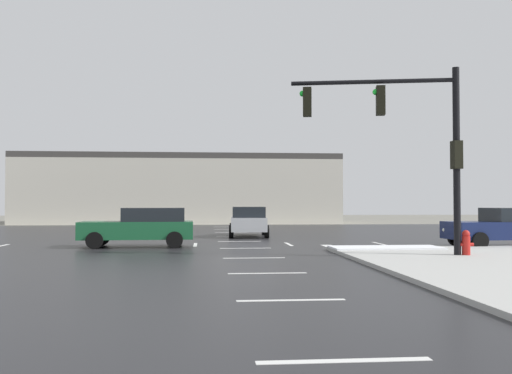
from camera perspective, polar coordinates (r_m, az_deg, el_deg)
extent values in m
plane|color=slate|center=(24.44, -1.38, -5.83)|extent=(120.00, 120.00, 0.00)
cube|color=#232326|center=(24.44, -1.38, -5.80)|extent=(44.00, 44.00, 0.02)
cube|color=white|center=(21.42, 12.87, -5.93)|extent=(4.00, 1.60, 0.06)
cube|color=silver|center=(6.75, 8.82, -16.81)|extent=(2.00, 0.15, 0.01)
cube|color=silver|center=(10.59, 3.53, -11.24)|extent=(2.00, 0.15, 0.01)
cube|color=silver|center=(14.52, 1.16, -8.63)|extent=(2.00, 0.15, 0.01)
cube|color=silver|center=(18.48, -0.19, -7.12)|extent=(2.00, 0.15, 0.01)
cube|color=silver|center=(22.45, -1.06, -6.14)|extent=(2.00, 0.15, 0.01)
cube|color=silver|center=(26.43, -1.66, -5.46)|extent=(2.00, 0.15, 0.01)
cube|color=silver|center=(30.42, -2.10, -4.95)|extent=(2.00, 0.15, 0.01)
cube|color=silver|center=(34.41, -2.44, -4.57)|extent=(2.00, 0.15, 0.01)
cube|color=silver|center=(38.40, -2.71, -4.26)|extent=(2.00, 0.15, 0.01)
cube|color=silver|center=(42.39, -2.93, -4.01)|extent=(2.00, 0.15, 0.01)
cube|color=silver|center=(25.81, -24.23, -5.41)|extent=(0.15, 2.00, 0.01)
cube|color=silver|center=(24.79, -15.43, -5.66)|extent=(0.15, 2.00, 0.01)
cube|color=silver|center=(24.40, -6.10, -5.77)|extent=(0.15, 2.00, 0.01)
cube|color=silver|center=(24.65, 3.29, -5.74)|extent=(0.15, 2.00, 0.01)
cube|color=silver|center=(25.53, 12.25, -5.56)|extent=(0.15, 2.00, 0.01)
cube|color=silver|center=(26.99, 20.42, -5.28)|extent=(0.15, 2.00, 0.01)
cube|color=silver|center=(21.02, 8.95, -6.43)|extent=(0.45, 7.00, 0.01)
cylinder|color=black|center=(19.36, 19.44, 2.50)|extent=(0.22, 0.22, 6.02)
cylinder|color=black|center=(19.31, 11.55, 10.28)|extent=(5.22, 1.20, 0.14)
cube|color=black|center=(19.21, 12.36, 8.45)|extent=(0.35, 0.41, 0.95)
sphere|color=#19D833|center=(19.25, 11.87, 9.29)|extent=(0.20, 0.20, 0.20)
cube|color=black|center=(19.12, 5.15, 8.46)|extent=(0.35, 0.41, 0.95)
sphere|color=#19D833|center=(19.17, 4.67, 9.30)|extent=(0.20, 0.20, 0.20)
cube|color=black|center=(19.37, 19.43, 3.05)|extent=(0.28, 0.36, 0.90)
cylinder|color=red|center=(19.44, 20.28, -5.51)|extent=(0.26, 0.26, 0.60)
sphere|color=red|center=(19.42, 20.27, -4.42)|extent=(0.25, 0.25, 0.25)
cylinder|color=red|center=(19.36, 19.79, -5.44)|extent=(0.12, 0.11, 0.11)
cylinder|color=red|center=(19.51, 20.76, -5.40)|extent=(0.12, 0.11, 0.11)
cube|color=beige|center=(51.81, -7.56, -0.52)|extent=(27.93, 8.00, 5.55)
cube|color=#3F3D3A|center=(51.96, -7.55, 2.82)|extent=(27.93, 8.00, 0.50)
cube|color=#195933|center=(23.61, -11.84, -4.24)|extent=(4.56, 1.95, 0.70)
cube|color=black|center=(23.54, -10.19, -2.73)|extent=(2.53, 1.74, 0.55)
cylinder|color=black|center=(22.92, -15.86, -5.17)|extent=(0.67, 0.24, 0.66)
cylinder|color=black|center=(24.69, -15.22, -4.91)|extent=(0.67, 0.24, 0.66)
cylinder|color=black|center=(22.65, -8.16, -5.26)|extent=(0.67, 0.24, 0.66)
cylinder|color=black|center=(24.45, -8.07, -4.99)|extent=(0.67, 0.24, 0.66)
sphere|color=white|center=(23.33, -17.36, -4.23)|extent=(0.18, 0.18, 0.18)
sphere|color=white|center=(24.46, -16.88, -4.11)|extent=(0.18, 0.18, 0.18)
cube|color=#141E47|center=(25.09, 23.43, -3.98)|extent=(4.62, 2.13, 0.70)
cylinder|color=black|center=(23.54, 21.48, -5.02)|extent=(0.67, 0.27, 0.66)
cylinder|color=black|center=(25.10, 19.37, -4.82)|extent=(0.67, 0.27, 0.66)
sphere|color=white|center=(23.47, 19.66, -4.20)|extent=(0.18, 0.18, 0.18)
sphere|color=white|center=(24.48, 18.35, -4.10)|extent=(0.18, 0.18, 0.18)
cube|color=#B7BABF|center=(30.36, -0.77, -3.68)|extent=(2.04, 4.59, 0.70)
cube|color=black|center=(29.67, -0.74, -2.52)|extent=(1.79, 2.56, 0.55)
cylinder|color=black|center=(31.89, -2.45, -4.21)|extent=(0.25, 0.67, 0.66)
cylinder|color=black|center=(31.93, 0.79, -4.21)|extent=(0.25, 0.67, 0.66)
cylinder|color=black|center=(28.84, -2.50, -4.49)|extent=(0.25, 0.67, 0.66)
cylinder|color=black|center=(28.88, 1.09, -4.48)|extent=(0.25, 0.67, 0.66)
sphere|color=white|center=(32.55, -1.87, -3.54)|extent=(0.18, 0.18, 0.18)
sphere|color=white|center=(32.57, 0.16, -3.54)|extent=(0.18, 0.18, 0.18)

